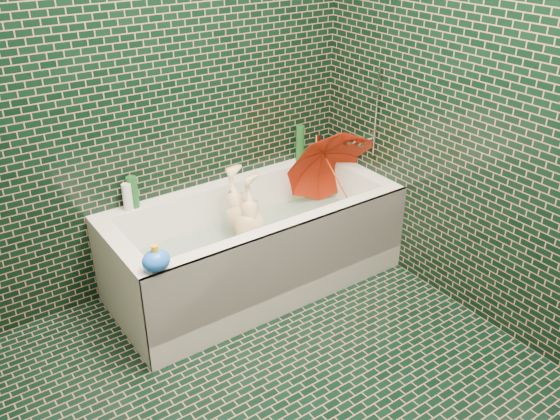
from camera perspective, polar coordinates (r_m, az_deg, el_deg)
wall_back at (r=3.26m, az=-13.34°, el=12.22°), size 2.80×0.00×2.80m
wall_right at (r=3.01m, az=22.41°, el=9.56°), size 0.00×2.80×2.80m
bathtub at (r=3.54m, az=-2.30°, el=-4.16°), size 1.70×0.75×0.55m
bath_mat at (r=3.59m, az=-2.44°, el=-4.79°), size 1.35×0.47×0.01m
water at (r=3.51m, az=-2.48°, el=-2.81°), size 1.48×0.53×0.00m
faucet at (r=3.75m, az=8.05°, el=7.05°), size 0.18×0.19×0.55m
child at (r=3.50m, az=-2.88°, el=-2.71°), size 0.90×0.34×0.30m
umbrella at (r=3.70m, az=5.48°, el=3.04°), size 0.83×0.85×0.82m
soap_bottle_a at (r=4.06m, az=4.51°, el=5.50°), size 0.13×0.13×0.27m
soap_bottle_b at (r=4.00m, az=4.17°, el=5.19°), size 0.12×0.12×0.20m
soap_bottle_c at (r=3.98m, az=3.39°, el=5.06°), size 0.13×0.13×0.16m
bottle_right_tall at (r=3.88m, az=1.94°, el=6.42°), size 0.07×0.07×0.24m
bottle_right_pump at (r=3.94m, az=3.64°, el=6.16°), size 0.06×0.06×0.17m
bottle_left_tall at (r=3.39m, az=-13.98°, el=1.68°), size 0.08×0.08×0.18m
bottle_left_short at (r=3.36m, az=-14.47°, el=1.20°), size 0.07×0.07×0.16m
rubber_duck at (r=3.93m, az=2.89°, el=5.36°), size 0.11×0.09×0.08m
bath_toy at (r=2.80m, az=-11.83°, el=-4.74°), size 0.14×0.11×0.13m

